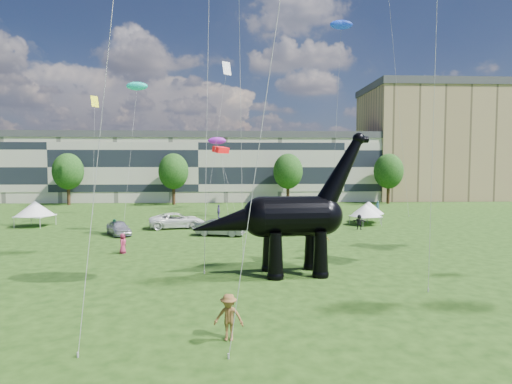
{
  "coord_description": "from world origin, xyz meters",
  "views": [
    {
      "loc": [
        -1.15,
        -21.89,
        6.89
      ],
      "look_at": [
        0.25,
        8.0,
        5.0
      ],
      "focal_mm": 30.0,
      "sensor_mm": 36.0,
      "label": 1
    }
  ],
  "objects": [
    {
      "name": "car_dark",
      "position": [
        5.21,
        24.01,
        0.68
      ],
      "size": [
        4.6,
        4.65,
        1.35
      ],
      "primitive_type": "imported",
      "rotation": [
        0.0,
        0.0,
        -0.77
      ],
      "color": "#595960",
      "rests_on": "ground"
    },
    {
      "name": "car_silver",
      "position": [
        -12.7,
        20.4,
        0.72
      ],
      "size": [
        3.56,
        4.49,
        1.43
      ],
      "primitive_type": "imported",
      "rotation": [
        0.0,
        0.0,
        0.52
      ],
      "color": "silver",
      "rests_on": "ground"
    },
    {
      "name": "gazebo_near",
      "position": [
        14.77,
        28.53,
        1.77
      ],
      "size": [
        4.45,
        4.45,
        2.52
      ],
      "rotation": [
        0.0,
        0.0,
        -0.27
      ],
      "color": "white",
      "rests_on": "ground"
    },
    {
      "name": "car_grey",
      "position": [
        -2.68,
        19.57,
        0.77
      ],
      "size": [
        4.95,
        2.66,
        1.55
      ],
      "primitive_type": "imported",
      "rotation": [
        0.0,
        0.0,
        1.34
      ],
      "color": "slate",
      "rests_on": "ground"
    },
    {
      "name": "tree_mid_right",
      "position": [
        8.0,
        53.0,
        6.29
      ],
      "size": [
        5.2,
        5.2,
        9.44
      ],
      "color": "#382314",
      "rests_on": "ground"
    },
    {
      "name": "tree_far_left",
      "position": [
        -30.0,
        53.0,
        6.29
      ],
      "size": [
        5.2,
        5.2,
        9.44
      ],
      "color": "#382314",
      "rests_on": "ground"
    },
    {
      "name": "apartment_block",
      "position": [
        40.0,
        65.0,
        11.0
      ],
      "size": [
        28.0,
        18.0,
        22.0
      ],
      "primitive_type": "cube",
      "color": "tan",
      "rests_on": "ground"
    },
    {
      "name": "dinosaur_sculpture",
      "position": [
        2.03,
        4.65,
        3.51
      ],
      "size": [
        11.42,
        3.44,
        9.3
      ],
      "rotation": [
        0.0,
        0.0,
        0.11
      ],
      "color": "black",
      "rests_on": "ground"
    },
    {
      "name": "gazebo_far",
      "position": [
        13.71,
        26.24,
        1.69
      ],
      "size": [
        4.42,
        4.42,
        2.41
      ],
      "rotation": [
        0.0,
        0.0,
        0.34
      ],
      "color": "white",
      "rests_on": "ground"
    },
    {
      "name": "gazebo_left",
      "position": [
        -23.67,
        26.86,
        2.01
      ],
      "size": [
        4.66,
        4.66,
        2.86
      ],
      "rotation": [
        0.0,
        0.0,
        -0.15
      ],
      "color": "white",
      "rests_on": "ground"
    },
    {
      "name": "tree_far_right",
      "position": [
        26.0,
        53.0,
        6.29
      ],
      "size": [
        5.2,
        5.2,
        9.44
      ],
      "color": "#382314",
      "rests_on": "ground"
    },
    {
      "name": "tree_mid_left",
      "position": [
        -12.0,
        53.0,
        6.29
      ],
      "size": [
        5.2,
        5.2,
        9.44
      ],
      "color": "#382314",
      "rests_on": "ground"
    },
    {
      "name": "car_white",
      "position": [
        -7.6,
        24.83,
        0.83
      ],
      "size": [
        6.46,
        3.97,
        1.67
      ],
      "primitive_type": "imported",
      "rotation": [
        0.0,
        0.0,
        1.78
      ],
      "color": "white",
      "rests_on": "ground"
    },
    {
      "name": "ground",
      "position": [
        0.0,
        0.0,
        0.0
      ],
      "size": [
        220.0,
        220.0,
        0.0
      ],
      "primitive_type": "plane",
      "color": "#16330C",
      "rests_on": "ground"
    },
    {
      "name": "visitors",
      "position": [
        -2.95,
        16.72,
        0.86
      ],
      "size": [
        51.08,
        43.96,
        1.84
      ],
      "color": "#2C5E6F",
      "rests_on": "ground"
    },
    {
      "name": "terrace_row",
      "position": [
        -8.0,
        62.0,
        6.0
      ],
      "size": [
        78.0,
        11.0,
        12.0
      ],
      "primitive_type": "cube",
      "color": "beige",
      "rests_on": "ground"
    }
  ]
}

